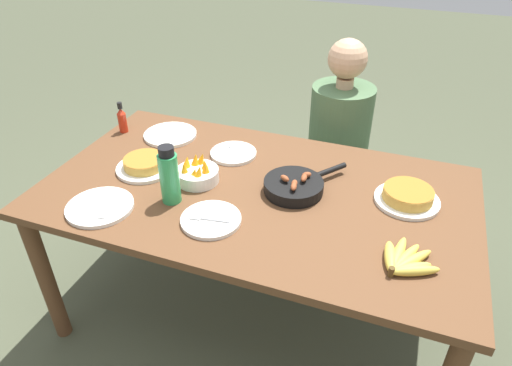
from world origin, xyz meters
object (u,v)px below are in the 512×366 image
Objects in this scene: empty_plate_far_right at (211,220)px; empty_plate_mid_edge at (233,153)px; banana_bunch at (404,262)px; skillet at (295,186)px; fruit_bowl_mango at (198,173)px; water_bottle at (169,176)px; empty_plate_near_front at (100,207)px; person_figure at (336,162)px; hot_sauce_bottle at (122,119)px; frittata_plate_side at (145,165)px; frittata_plate_center at (408,196)px; empty_plate_far_left at (170,135)px.

empty_plate_mid_edge is at bearing 103.01° from empty_plate_far_right.
skillet is (-0.46, 0.29, 0.01)m from banana_bunch.
fruit_bowl_mango is 0.73× the size of water_bottle.
empty_plate_far_right is at bearing -18.81° from water_bottle.
person_figure reaches higher than empty_plate_near_front.
banana_bunch is at bearing -3.86° from water_bottle.
skillet is 1.44× the size of water_bottle.
water_bottle reaches higher than hot_sauce_bottle.
frittata_plate_side reaches higher than empty_plate_mid_edge.
frittata_plate_center reaches higher than empty_plate_far_right.
skillet is 1.35× the size of empty_plate_far_left.
empty_plate_mid_edge is 0.73m from person_figure.
empty_plate_mid_edge is (-0.79, 0.11, -0.02)m from frittata_plate_center.
fruit_bowl_mango is 1.12× the size of hot_sauce_bottle.
empty_plate_far_right is 0.19× the size of person_figure.
empty_plate_near_front is at bearing 155.75° from skillet.
water_bottle is at bearing -36.21° from frittata_plate_side.
empty_plate_near_front is 0.65m from empty_plate_mid_edge.
water_bottle reaches higher than empty_plate_near_front.
banana_bunch is at bearing -67.83° from person_figure.
fruit_bowl_mango is at bearing -0.08° from frittata_plate_side.
empty_plate_far_right is 0.50m from empty_plate_mid_edge.
water_bottle is (-0.20, 0.07, 0.11)m from empty_plate_far_right.
frittata_plate_side is 1.10× the size of empty_plate_far_right.
hot_sauce_bottle is (-0.25, -0.04, 0.06)m from empty_plate_far_left.
empty_plate_near_front is 1.00× the size of empty_plate_far_left.
skillet reaches higher than empty_plate_far_left.
water_bottle is at bearing -102.17° from empty_plate_mid_edge.
empty_plate_mid_edge is (0.33, 0.57, 0.00)m from empty_plate_near_front.
fruit_bowl_mango is at bearing 135.65° from skillet.
empty_plate_near_front is 1.22× the size of empty_plate_mid_edge.
fruit_bowl_mango is at bearing 165.45° from banana_bunch.
water_bottle is at bearing 31.93° from empty_plate_near_front.
banana_bunch is at bearing 4.33° from empty_plate_near_front.
empty_plate_near_front is 0.30m from water_bottle.
empty_plate_near_front is (-0.68, -0.38, -0.02)m from skillet.
frittata_plate_center is 1.17m from empty_plate_far_left.
empty_plate_near_front and empty_plate_far_right have the same top height.
frittata_plate_side is 0.29m from water_bottle.
empty_plate_far_left is 1.07× the size of water_bottle.
empty_plate_far_left is at bearing 170.50° from empty_plate_mid_edge.
empty_plate_far_right is (0.43, -0.23, -0.02)m from frittata_plate_side.
empty_plate_mid_edge is (0.37, -0.06, 0.00)m from empty_plate_far_left.
empty_plate_far_left is at bearing 8.59° from hot_sauce_bottle.
empty_plate_far_right and empty_plate_mid_edge have the same top height.
empty_plate_far_right is at bearing -54.11° from fruit_bowl_mango.
empty_plate_near_front is at bearing -130.88° from fruit_bowl_mango.
fruit_bowl_mango is at bearing -45.45° from empty_plate_far_left.
empty_plate_far_left is at bearing 119.95° from water_bottle.
frittata_plate_center is at bearing 93.34° from banana_bunch.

